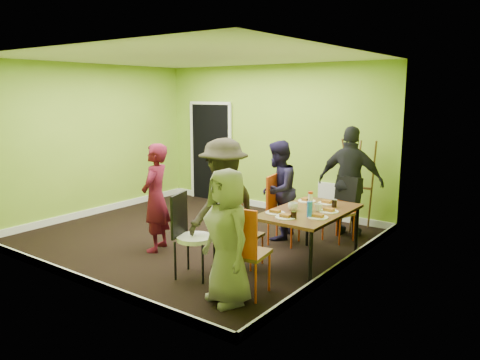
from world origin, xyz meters
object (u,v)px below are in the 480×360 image
Objects in this scene: easel at (359,185)px; thermos at (310,202)px; chair_front_end at (245,247)px; dining_table at (309,214)px; person_standing at (156,198)px; chair_left_near at (242,228)px; person_left_near at (224,203)px; person_left_far at (278,190)px; blue_bottle at (310,209)px; chair_left_far at (279,205)px; chair_bentwood at (189,231)px; orange_bottle at (308,203)px; person_front_end at (227,237)px; person_back_end at (351,182)px; chair_back_end at (346,195)px.

easel is 1.96m from thermos.
easel is (-0.01, 3.28, 0.17)m from chair_front_end.
person_standing reaches higher than dining_table.
chair_left_near is at bearing -144.39° from dining_table.
person_left_far is at bearing -171.34° from person_left_near.
blue_bottle is at bearing 116.63° from person_left_near.
chair_left_far is 1.80m from chair_bentwood.
orange_bottle is at bearing -90.90° from easel.
person_front_end is at bearing -119.55° from chair_front_end.
person_back_end reaches higher than person_left_near.
chair_front_end is 0.93m from chair_bentwood.
chair_left_near is (-0.73, -0.52, -0.19)m from dining_table.
easel is 2.77m from person_left_near.
thermos is (0.74, 0.51, 0.36)m from chair_left_near.
chair_back_end is at bearing 93.57° from thermos.
blue_bottle is 0.12× the size of person_left_near.
dining_table is 2.22m from person_standing.
blue_bottle reaches higher than orange_bottle.
person_back_end is at bearing -69.71° from chair_back_end.
thermos is 1.13× the size of blue_bottle.
person_left_far is (-0.97, 0.77, -0.09)m from thermos.
chair_front_end reaches higher than chair_bentwood.
chair_bentwood is 0.61m from person_left_near.
thermos is 1.24m from person_left_far.
chair_back_end is 2.93m from person_standing.
chair_front_end is 0.62× the size of person_left_near.
person_front_end is (-0.08, -0.21, 0.16)m from chair_front_end.
chair_left_far reaches higher than chair_back_end.
blue_bottle is at bearing 66.59° from chair_front_end.
chair_bentwood is 3.31m from easel.
thermos is 1.55m from person_back_end.
blue_bottle is 1.55m from person_left_far.
blue_bottle is (1.18, 0.92, 0.27)m from chair_bentwood.
blue_bottle is (0.26, 1.02, 0.26)m from chair_front_end.
chair_back_end is at bearing 86.81° from orange_bottle.
thermos is at bearing 85.62° from person_back_end.
person_front_end is (-0.34, -1.23, -0.10)m from blue_bottle.
chair_front_end is (0.71, -1.89, 0.00)m from chair_left_far.
chair_left_near is 0.52× the size of person_left_near.
person_front_end is at bearing -91.17° from easel.
chair_front_end is 0.27m from person_front_end.
orange_bottle is at bearing 124.17° from thermos.
person_left_far is at bearing 136.44° from blue_bottle.
chair_front_end reaches higher than chair_left_far.
person_standing reaches higher than blue_bottle.
person_left_far is at bearing 141.80° from dining_table.
chair_back_end is 1.69m from blue_bottle.
orange_bottle is 0.05× the size of person_front_end.
blue_bottle is (0.15, -0.30, -0.01)m from thermos.
person_left_near is at bearing 62.26° from person_back_end.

